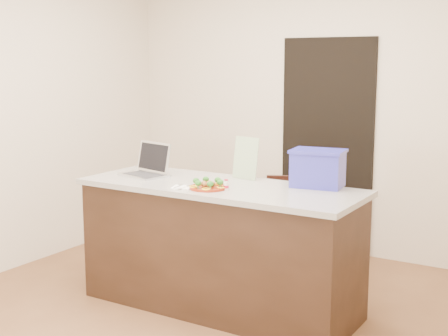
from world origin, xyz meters
The scene contains 16 objects.
ground centered at (0.00, 0.00, 0.00)m, with size 4.00×4.00×0.00m, color brown.
room_shell centered at (0.00, 0.00, 1.62)m, with size 4.00×4.00×4.00m.
doorway centered at (0.10, 1.98, 1.00)m, with size 0.90×0.02×2.00m, color black.
island centered at (0.00, 0.25, 0.46)m, with size 2.06×0.76×0.92m.
plate centered at (0.01, 0.08, 0.93)m, with size 0.26×0.26×0.02m.
meatballs centered at (0.01, 0.08, 0.95)m, with size 0.10×0.10×0.04m.
broccoli centered at (0.01, 0.08, 0.97)m, with size 0.22×0.21×0.04m.
pepper_rings centered at (0.01, 0.08, 0.94)m, with size 0.25×0.25×0.01m.
napkin centered at (-0.17, 0.02, 0.92)m, with size 0.13×0.13×0.01m, color white.
fork centered at (-0.19, 0.03, 0.93)m, with size 0.03×0.14×0.00m.
knife centered at (-0.14, 0.01, 0.93)m, with size 0.03×0.20×0.01m.
yogurt_bottle centered at (0.14, 0.11, 0.95)m, with size 0.04×0.04×0.08m.
laptop centered at (-0.66, 0.28, 0.99)m, with size 0.40×0.35×0.25m.
leaflet centered at (0.05, 0.53, 1.08)m, with size 0.22×0.00×0.31m, color silver.
blue_box centered at (0.62, 0.54, 1.05)m, with size 0.40×0.31×0.26m.
chair centered at (0.08, 1.13, 0.48)m, with size 0.48×0.49×0.84m.
Camera 1 is at (2.30, -3.44, 1.79)m, focal length 50.00 mm.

